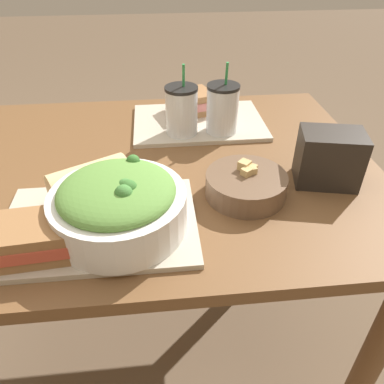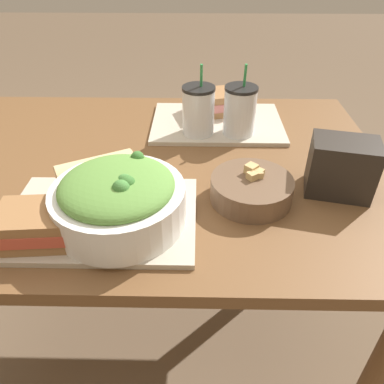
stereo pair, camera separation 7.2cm
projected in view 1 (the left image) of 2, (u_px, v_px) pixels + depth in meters
The scene contains 12 objects.
ground_plane at pixel (156, 338), 1.38m from camera, with size 12.00×12.00×0.00m, color brown.
dining_table at pixel (142, 200), 1.00m from camera, with size 1.19×0.84×0.75m.
tray_near at pixel (100, 224), 0.74m from camera, with size 0.38×0.27×0.01m.
tray_far at pixel (199, 122), 1.12m from camera, with size 0.38×0.27×0.01m.
salad_bowl at pixel (119, 204), 0.70m from camera, with size 0.26×0.26×0.12m.
soup_bowl at pixel (246, 184), 0.82m from camera, with size 0.18×0.18×0.07m.
sandwich_near at pixel (33, 238), 0.66m from camera, with size 0.14×0.11×0.06m.
baguette_near at pixel (91, 181), 0.79m from camera, with size 0.18×0.15×0.08m.
sandwich_far at pixel (191, 102), 1.15m from camera, with size 0.15×0.14×0.06m.
drink_cup_dark at pixel (182, 112), 1.02m from camera, with size 0.09×0.09×0.19m.
drink_cup_red at pixel (222, 110), 1.03m from camera, with size 0.09×0.09×0.19m.
chip_bag at pixel (329, 158), 0.84m from camera, with size 0.16×0.12×0.13m.
Camera 1 is at (0.05, -0.81, 1.25)m, focal length 35.00 mm.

